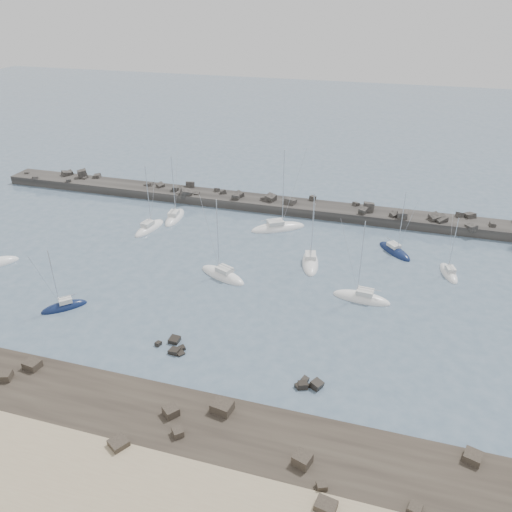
% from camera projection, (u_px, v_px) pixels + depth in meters
% --- Properties ---
extents(ground, '(400.00, 400.00, 0.00)m').
position_uv_depth(ground, '(225.00, 311.00, 70.61)').
color(ground, slate).
rests_on(ground, ground).
extents(sand_strip, '(140.00, 14.00, 1.00)m').
position_uv_depth(sand_strip, '(102.00, 512.00, 43.61)').
color(sand_strip, tan).
rests_on(sand_strip, ground).
extents(rock_shelf, '(140.00, 12.00, 1.95)m').
position_uv_depth(rock_shelf, '(156.00, 427.00, 52.03)').
color(rock_shelf, '#2C251E').
rests_on(rock_shelf, ground).
extents(rock_cluster_near, '(4.49, 3.46, 1.01)m').
position_uv_depth(rock_cluster_near, '(175.00, 347.00, 63.42)').
color(rock_cluster_near, black).
rests_on(rock_cluster_near, ground).
extents(rock_cluster_far, '(3.39, 2.31, 1.33)m').
position_uv_depth(rock_cluster_far, '(308.00, 385.00, 57.24)').
color(rock_cluster_far, black).
rests_on(rock_cluster_far, ground).
extents(breakwater, '(115.00, 7.58, 5.09)m').
position_uv_depth(breakwater, '(253.00, 205.00, 104.32)').
color(breakwater, '#2B2927').
rests_on(breakwater, ground).
extents(sailboat_1, '(3.37, 8.71, 13.55)m').
position_uv_depth(sailboat_1, '(175.00, 218.00, 98.78)').
color(sailboat_1, white).
rests_on(sailboat_1, ground).
extents(sailboat_2, '(5.94, 5.83, 10.32)m').
position_uv_depth(sailboat_2, '(64.00, 307.00, 71.28)').
color(sailboat_2, '#101D44').
rests_on(sailboat_2, ground).
extents(sailboat_3, '(3.84, 8.60, 13.23)m').
position_uv_depth(sailboat_3, '(149.00, 228.00, 94.44)').
color(sailboat_3, white).
rests_on(sailboat_3, ground).
extents(sailboat_4, '(10.69, 8.26, 16.47)m').
position_uv_depth(sailboat_4, '(278.00, 228.00, 94.56)').
color(sailboat_4, white).
rests_on(sailboat_4, ground).
extents(sailboat_5, '(9.15, 5.98, 13.99)m').
position_uv_depth(sailboat_5, '(223.00, 275.00, 79.07)').
color(sailboat_5, white).
rests_on(sailboat_5, ground).
extents(sailboat_6, '(4.44, 9.03, 13.71)m').
position_uv_depth(sailboat_6, '(310.00, 263.00, 82.71)').
color(sailboat_6, white).
rests_on(sailboat_6, ground).
extents(sailboat_7, '(6.88, 7.32, 12.15)m').
position_uv_depth(sailboat_7, '(394.00, 251.00, 86.30)').
color(sailboat_7, '#101D44').
rests_on(sailboat_7, ground).
extents(sailboat_8, '(8.72, 3.42, 13.54)m').
position_uv_depth(sailboat_8, '(361.00, 298.00, 73.27)').
color(sailboat_8, white).
rests_on(sailboat_8, ground).
extents(sailboat_9, '(3.67, 6.79, 10.42)m').
position_uv_depth(sailboat_9, '(449.00, 273.00, 79.70)').
color(sailboat_9, white).
rests_on(sailboat_9, ground).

